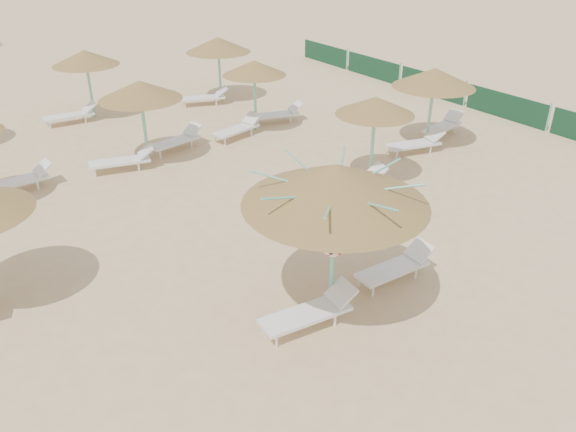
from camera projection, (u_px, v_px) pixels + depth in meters
ground at (317, 313)px, 11.60m from camera, size 120.00×120.00×0.00m
main_palapa at (336, 185)px, 10.50m from camera, size 3.61×3.61×3.23m
lounger_main_a at (312, 311)px, 11.11m from camera, size 2.05×0.77×0.73m
lounger_main_b at (397, 266)px, 12.58m from camera, size 1.92×0.62×0.69m
palapa_field at (181, 86)px, 18.67m from camera, size 19.05×14.00×2.72m
windbreak_fence at (433, 85)px, 25.58m from camera, size 0.08×19.84×1.10m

